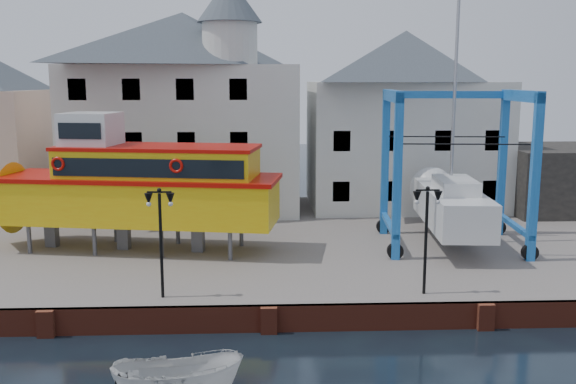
{
  "coord_description": "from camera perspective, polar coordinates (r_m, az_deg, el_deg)",
  "views": [
    {
      "loc": [
        -0.25,
        -22.22,
        9.12
      ],
      "look_at": [
        1.0,
        7.0,
        4.0
      ],
      "focal_mm": 40.0,
      "sensor_mm": 36.0,
      "label": 1
    }
  ],
  "objects": [
    {
      "name": "ground",
      "position": [
        24.02,
        -1.71,
        -12.39
      ],
      "size": [
        140.0,
        140.0,
        0.0
      ],
      "primitive_type": "plane",
      "color": "black",
      "rests_on": "ground"
    },
    {
      "name": "hardstanding",
      "position": [
        34.32,
        -1.96,
        -4.62
      ],
      "size": [
        44.0,
        22.0,
        1.0
      ],
      "primitive_type": "cube",
      "color": "#68635E",
      "rests_on": "ground"
    },
    {
      "name": "quay_wall",
      "position": [
        23.94,
        -1.72,
        -11.18
      ],
      "size": [
        44.0,
        0.47,
        1.0
      ],
      "color": "maroon",
      "rests_on": "ground"
    },
    {
      "name": "building_white_main",
      "position": [
        40.92,
        -9.0,
        7.32
      ],
      "size": [
        14.0,
        8.3,
        14.0
      ],
      "color": "silver",
      "rests_on": "hardstanding"
    },
    {
      "name": "building_white_right",
      "position": [
        42.32,
        10.24,
        6.35
      ],
      "size": [
        12.0,
        8.0,
        11.2
      ],
      "color": "silver",
      "rests_on": "hardstanding"
    },
    {
      "name": "shed_dark",
      "position": [
        44.12,
        23.45,
        1.13
      ],
      "size": [
        8.0,
        7.0,
        4.0
      ],
      "primitive_type": "cube",
      "color": "black",
      "rests_on": "hardstanding"
    },
    {
      "name": "lamp_post_left",
      "position": [
        24.23,
        -11.31,
        -2.05
      ],
      "size": [
        1.12,
        0.32,
        4.2
      ],
      "color": "black",
      "rests_on": "hardstanding"
    },
    {
      "name": "lamp_post_right",
      "position": [
        24.74,
        12.24,
        -1.83
      ],
      "size": [
        1.12,
        0.32,
        4.2
      ],
      "color": "black",
      "rests_on": "hardstanding"
    },
    {
      "name": "tour_boat",
      "position": [
        31.73,
        -14.51,
        0.53
      ],
      "size": [
        15.54,
        6.08,
        6.6
      ],
      "rotation": [
        0.0,
        0.0,
        -0.17
      ],
      "color": "#59595E",
      "rests_on": "hardstanding"
    },
    {
      "name": "travel_lift",
      "position": [
        33.28,
        14.09,
        -0.19
      ],
      "size": [
        7.27,
        9.9,
        14.7
      ],
      "rotation": [
        0.0,
        0.0,
        -0.08
      ],
      "color": "#1652A1",
      "rests_on": "hardstanding"
    }
  ]
}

